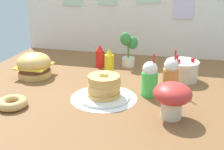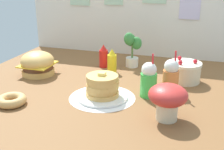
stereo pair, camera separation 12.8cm
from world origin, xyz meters
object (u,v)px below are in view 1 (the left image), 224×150
object	(u,v)px
mustard_bottle	(109,62)
donut_pink_glaze	(12,103)
pancake_stack	(104,88)
burger	(34,65)
orange_float_cup	(171,75)
layer_cake	(182,70)
cream_soda_cup	(150,79)
ketchup_bottle	(100,57)
potted_plant	(128,48)
mushroom_stool	(172,97)

from	to	relation	value
mustard_bottle	donut_pink_glaze	world-z (taller)	mustard_bottle
pancake_stack	donut_pink_glaze	bearing A→B (deg)	-152.67
burger	orange_float_cup	distance (m)	1.12
layer_cake	cream_soda_cup	distance (m)	0.44
burger	ketchup_bottle	world-z (taller)	ketchup_bottle
ketchup_bottle	potted_plant	distance (m)	0.27
cream_soda_cup	ketchup_bottle	bearing A→B (deg)	134.04
orange_float_cup	mushroom_stool	xyz separation A→B (m)	(0.03, -0.41, 0.01)
burger	mushroom_stool	world-z (taller)	mushroom_stool
orange_float_cup	donut_pink_glaze	xyz separation A→B (m)	(-0.97, -0.52, -0.09)
donut_pink_glaze	mushroom_stool	world-z (taller)	mushroom_stool
burger	layer_cake	xyz separation A→B (m)	(1.20, 0.21, -0.01)
pancake_stack	mustard_bottle	distance (m)	0.54
ketchup_bottle	burger	bearing A→B (deg)	-142.07
cream_soda_cup	potted_plant	size ratio (longest dim) A/B	0.98
ketchup_bottle	donut_pink_glaze	xyz separation A→B (m)	(-0.32, -0.93, -0.07)
burger	mustard_bottle	xyz separation A→B (m)	(0.58, 0.24, 0.00)
pancake_stack	mushroom_stool	xyz separation A→B (m)	(0.47, -0.17, 0.06)
ketchup_bottle	mustard_bottle	bearing A→B (deg)	-45.44
mustard_bottle	cream_soda_cup	size ratio (longest dim) A/B	0.67
pancake_stack	mushroom_stool	size ratio (longest dim) A/B	1.55
orange_float_cup	potted_plant	xyz separation A→B (m)	(-0.41, 0.50, 0.05)
layer_cake	orange_float_cup	size ratio (longest dim) A/B	0.83
ketchup_bottle	layer_cake	bearing A→B (deg)	-11.87
potted_plant	ketchup_bottle	bearing A→B (deg)	-159.28
burger	mushroom_stool	size ratio (longest dim) A/B	1.21
potted_plant	burger	bearing A→B (deg)	-147.31
ketchup_bottle	donut_pink_glaze	bearing A→B (deg)	-108.99
pancake_stack	orange_float_cup	distance (m)	0.50
ketchup_bottle	cream_soda_cup	size ratio (longest dim) A/B	0.67
layer_cake	mustard_bottle	xyz separation A→B (m)	(-0.61, 0.03, 0.02)
mustard_bottle	potted_plant	xyz separation A→B (m)	(0.12, 0.21, 0.07)
layer_cake	ketchup_bottle	world-z (taller)	ketchup_bottle
layer_cake	mustard_bottle	bearing A→B (deg)	176.93
mustard_bottle	donut_pink_glaze	xyz separation A→B (m)	(-0.44, -0.81, -0.07)
donut_pink_glaze	ketchup_bottle	bearing A→B (deg)	71.01
ketchup_bottle	pancake_stack	bearing A→B (deg)	-71.53
burger	ketchup_bottle	xyz separation A→B (m)	(0.46, 0.36, 0.00)
layer_cake	donut_pink_glaze	distance (m)	1.31
cream_soda_cup	layer_cake	bearing A→B (deg)	60.27
orange_float_cup	mushroom_stool	size ratio (longest dim) A/B	1.36
cream_soda_cup	donut_pink_glaze	size ratio (longest dim) A/B	1.61
mustard_bottle	mushroom_stool	world-z (taller)	mushroom_stool
pancake_stack	layer_cake	xyz separation A→B (m)	(0.51, 0.50, 0.00)
pancake_stack	donut_pink_glaze	world-z (taller)	pancake_stack
pancake_stack	layer_cake	distance (m)	0.72
layer_cake	burger	bearing A→B (deg)	-170.12
orange_float_cup	donut_pink_glaze	bearing A→B (deg)	-151.87
layer_cake	mustard_bottle	world-z (taller)	mustard_bottle
layer_cake	mushroom_stool	world-z (taller)	mushroom_stool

